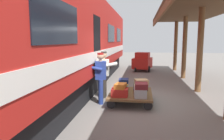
# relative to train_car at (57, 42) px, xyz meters

# --- Properties ---
(ground_plane) EXTENTS (60.00, 60.00, 0.00)m
(ground_plane) POSITION_rel_train_car_xyz_m (-3.20, 0.00, -2.06)
(ground_plane) COLOR slate
(platform_canopy) EXTENTS (3.20, 16.69, 3.56)m
(platform_canopy) POSITION_rel_train_car_xyz_m (-5.33, 0.00, 1.20)
(platform_canopy) COLOR brown
(platform_canopy) RESTS_ON ground_plane
(train_car) EXTENTS (3.02, 19.60, 4.00)m
(train_car) POSITION_rel_train_car_xyz_m (0.00, 0.00, 0.00)
(train_car) COLOR #B21E19
(train_car) RESTS_ON ground_plane
(luggage_cart) EXTENTS (1.43, 1.84, 0.34)m
(luggage_cart) POSITION_rel_train_car_xyz_m (-2.72, 0.35, -1.77)
(luggage_cart) COLOR brown
(luggage_cart) RESTS_ON ground_plane
(suitcase_teal_softside) EXTENTS (0.44, 0.58, 0.19)m
(suitcase_teal_softside) POSITION_rel_train_car_xyz_m (-2.40, 0.35, -1.62)
(suitcase_teal_softside) COLOR #1E666B
(suitcase_teal_softside) RESTS_ON luggage_cart
(suitcase_red_plastic) EXTENTS (0.52, 0.45, 0.25)m
(suitcase_red_plastic) POSITION_rel_train_car_xyz_m (-2.40, 0.86, -1.59)
(suitcase_red_plastic) COLOR #AD231E
(suitcase_red_plastic) RESTS_ON luggage_cart
(suitcase_gray_aluminum) EXTENTS (0.42, 0.59, 0.28)m
(suitcase_gray_aluminum) POSITION_rel_train_car_xyz_m (-3.04, 0.86, -1.58)
(suitcase_gray_aluminum) COLOR #9EA0A5
(suitcase_gray_aluminum) RESTS_ON luggage_cart
(suitcase_yellow_case) EXTENTS (0.41, 0.63, 0.22)m
(suitcase_yellow_case) POSITION_rel_train_car_xyz_m (-2.40, -0.15, -1.61)
(suitcase_yellow_case) COLOR gold
(suitcase_yellow_case) RESTS_ON luggage_cart
(suitcase_black_hardshell) EXTENTS (0.51, 0.52, 0.16)m
(suitcase_black_hardshell) POSITION_rel_train_car_xyz_m (-3.04, -0.15, -1.64)
(suitcase_black_hardshell) COLOR black
(suitcase_black_hardshell) RESTS_ON luggage_cart
(suitcase_cream_canvas) EXTENTS (0.45, 0.61, 0.28)m
(suitcase_cream_canvas) POSITION_rel_train_car_xyz_m (-3.04, 0.35, -1.58)
(suitcase_cream_canvas) COLOR beige
(suitcase_cream_canvas) RESTS_ON luggage_cart
(suitcase_maroon_trunk) EXTENTS (0.40, 0.50, 0.17)m
(suitcase_maroon_trunk) POSITION_rel_train_car_xyz_m (-3.08, 0.89, -1.35)
(suitcase_maroon_trunk) COLOR maroon
(suitcase_maroon_trunk) RESTS_ON suitcase_gray_aluminum
(suitcase_tan_vintage) EXTENTS (0.50, 0.48, 0.18)m
(suitcase_tan_vintage) POSITION_rel_train_car_xyz_m (-3.08, 0.34, -1.35)
(suitcase_tan_vintage) COLOR tan
(suitcase_tan_vintage) RESTS_ON suitcase_cream_canvas
(suitcase_navy_fabric) EXTENTS (0.35, 0.46, 0.15)m
(suitcase_navy_fabric) POSITION_rel_train_car_xyz_m (-2.43, -0.17, -1.42)
(suitcase_navy_fabric) COLOR navy
(suitcase_navy_fabric) RESTS_ON suitcase_yellow_case
(suitcase_orange_carryall) EXTENTS (0.38, 0.49, 0.16)m
(suitcase_orange_carryall) POSITION_rel_train_car_xyz_m (-2.42, 0.87, -1.38)
(suitcase_orange_carryall) COLOR #CC6B23
(suitcase_orange_carryall) RESTS_ON suitcase_red_plastic
(porter_in_overalls) EXTENTS (0.72, 0.53, 1.70)m
(porter_in_overalls) POSITION_rel_train_car_xyz_m (-1.71, 0.59, -1.14)
(porter_in_overalls) COLOR navy
(porter_in_overalls) RESTS_ON ground_plane
(porter_by_door) EXTENTS (0.67, 0.43, 1.70)m
(porter_by_door) POSITION_rel_train_car_xyz_m (-1.72, -0.17, -1.14)
(porter_by_door) COLOR #332D28
(porter_by_door) RESTS_ON ground_plane
(baggage_tug) EXTENTS (1.45, 1.90, 1.30)m
(baggage_tug) POSITION_rel_train_car_xyz_m (-3.11, -7.28, -1.43)
(baggage_tug) COLOR #B21E19
(baggage_tug) RESTS_ON ground_plane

